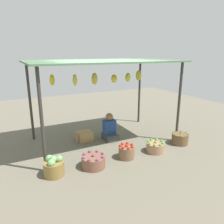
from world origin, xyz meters
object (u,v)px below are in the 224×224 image
object	(u,v)px
basket_red_tomatoes	(126,152)
wooden_crate_near_vendor	(83,136)
basket_cabbages	(54,167)
vendor_person	(110,130)
wooden_crate_stacked_rear	(85,136)
basket_purple_onions	(93,161)
basket_green_apples	(155,147)
basket_green_chilies	(180,139)

from	to	relation	value
basket_red_tomatoes	wooden_crate_near_vendor	world-z (taller)	basket_red_tomatoes
basket_cabbages	vendor_person	bearing A→B (deg)	32.38
wooden_crate_near_vendor	wooden_crate_stacked_rear	distance (m)	0.11
basket_cabbages	basket_red_tomatoes	world-z (taller)	basket_cabbages
vendor_person	basket_purple_onions	bearing A→B (deg)	-129.26
basket_cabbages	wooden_crate_stacked_rear	distance (m)	1.81
basket_purple_onions	basket_green_apples	distance (m)	1.67
basket_cabbages	basket_red_tomatoes	size ratio (longest dim) A/B	1.15
basket_purple_onions	basket_red_tomatoes	distance (m)	0.85
vendor_person	basket_green_chilies	xyz separation A→B (m)	(1.58, -1.13, -0.15)
vendor_person	basket_red_tomatoes	bearing A→B (deg)	-96.75
basket_cabbages	wooden_crate_stacked_rear	size ratio (longest dim) A/B	1.15
basket_cabbages	basket_green_chilies	xyz separation A→B (m)	(3.42, 0.03, -0.05)
wooden_crate_near_vendor	wooden_crate_stacked_rear	xyz separation A→B (m)	(0.04, -0.11, 0.01)
basket_cabbages	basket_purple_onions	world-z (taller)	basket_cabbages
basket_purple_onions	basket_green_chilies	distance (m)	2.58
vendor_person	wooden_crate_stacked_rear	world-z (taller)	vendor_person
basket_green_chilies	basket_purple_onions	bearing A→B (deg)	-178.18
vendor_person	wooden_crate_stacked_rear	distance (m)	0.71
wooden_crate_near_vendor	vendor_person	bearing A→B (deg)	-24.39
vendor_person	wooden_crate_near_vendor	bearing A→B (deg)	155.61
basket_purple_onions	basket_red_tomatoes	bearing A→B (deg)	2.10
basket_red_tomatoes	wooden_crate_near_vendor	distance (m)	1.60
basket_green_chilies	wooden_crate_near_vendor	world-z (taller)	basket_green_chilies
wooden_crate_stacked_rear	basket_red_tomatoes	bearing A→B (deg)	-69.54
basket_red_tomatoes	basket_green_apples	world-z (taller)	basket_red_tomatoes
basket_green_chilies	wooden_crate_stacked_rear	bearing A→B (deg)	149.07
basket_purple_onions	wooden_crate_stacked_rear	world-z (taller)	basket_purple_onions
vendor_person	basket_green_apples	distance (m)	1.41
basket_green_chilies	wooden_crate_stacked_rear	size ratio (longest dim) A/B	1.18
basket_green_apples	basket_purple_onions	bearing A→B (deg)	179.49
basket_green_apples	basket_green_chilies	xyz separation A→B (m)	(0.91, 0.10, 0.02)
vendor_person	basket_green_chilies	size ratio (longest dim) A/B	1.77
basket_red_tomatoes	basket_green_apples	bearing A→B (deg)	-3.24
basket_green_chilies	wooden_crate_stacked_rear	distance (m)	2.62
basket_purple_onions	basket_red_tomatoes	world-z (taller)	basket_red_tomatoes
basket_purple_onions	basket_green_apples	xyz separation A→B (m)	(1.67, -0.01, -0.00)
basket_cabbages	basket_purple_onions	bearing A→B (deg)	-3.68
vendor_person	basket_red_tomatoes	xyz separation A→B (m)	(-0.14, -1.18, -0.14)
vendor_person	basket_red_tomatoes	world-z (taller)	vendor_person
wooden_crate_near_vendor	basket_green_chilies	bearing A→B (deg)	-32.40
basket_green_chilies	wooden_crate_near_vendor	xyz separation A→B (m)	(-2.29, 1.45, -0.02)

